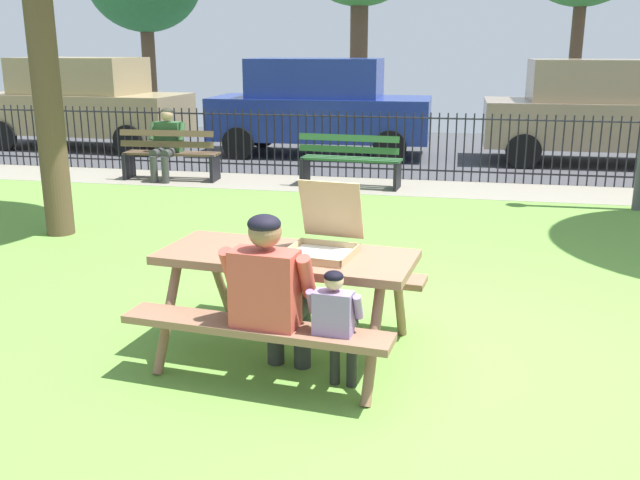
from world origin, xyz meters
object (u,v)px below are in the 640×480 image
object	(u,v)px
park_bench_left	(170,155)
person_on_park_bench	(166,141)
parked_car_center	(319,106)
pizza_box_open	(325,236)
child_at_table	(336,321)
parked_car_left	(84,102)
picnic_table_foreground	(287,276)
park_bench_center	(350,161)
adult_at_table	(271,292)
parked_car_right	(603,111)

from	to	relation	value
park_bench_left	person_on_park_bench	distance (m)	0.25
park_bench_left	parked_car_center	xyz separation A→B (m)	(1.88, 3.25, 0.59)
park_bench_left	person_on_park_bench	bearing A→B (deg)	164.03
pizza_box_open	child_at_table	xyz separation A→B (m)	(0.20, -0.64, -0.37)
child_at_table	person_on_park_bench	xyz separation A→B (m)	(-4.14, 6.90, 0.13)
child_at_table	parked_car_left	bearing A→B (deg)	126.31
child_at_table	picnic_table_foreground	bearing A→B (deg)	128.85
park_bench_left	person_on_park_bench	size ratio (longest dim) A/B	1.36
pizza_box_open	park_bench_center	bearing A→B (deg)	97.55
adult_at_table	parked_car_right	size ratio (longest dim) A/B	0.27
child_at_table	person_on_park_bench	world-z (taller)	person_on_park_bench
adult_at_table	park_bench_center	distance (m)	6.84
picnic_table_foreground	park_bench_center	bearing A→B (deg)	95.12
picnic_table_foreground	parked_car_right	world-z (taller)	parked_car_right
picnic_table_foreground	park_bench_center	distance (m)	6.33
parked_car_left	parked_car_right	distance (m)	10.70
parked_car_right	person_on_park_bench	bearing A→B (deg)	-156.44
park_bench_left	person_on_park_bench	world-z (taller)	person_on_park_bench
person_on_park_bench	parked_car_right	xyz separation A→B (m)	(7.40, 3.23, 0.35)
parked_car_left	parked_car_center	bearing A→B (deg)	-0.02
child_at_table	parked_car_center	size ratio (longest dim) A/B	0.20
pizza_box_open	person_on_park_bench	xyz separation A→B (m)	(-3.94, 6.26, -0.23)
park_bench_left	parked_car_center	world-z (taller)	parked_car_center
parked_car_right	pizza_box_open	bearing A→B (deg)	-110.05
park_bench_left	parked_car_center	bearing A→B (deg)	59.96
picnic_table_foreground	pizza_box_open	bearing A→B (deg)	12.34
parked_car_center	person_on_park_bench	bearing A→B (deg)	-121.06
adult_at_table	pizza_box_open	bearing A→B (deg)	66.97
park_bench_center	person_on_park_bench	distance (m)	3.12
pizza_box_open	parked_car_right	distance (m)	10.10
pizza_box_open	adult_at_table	world-z (taller)	pizza_box_open
person_on_park_bench	child_at_table	bearing A→B (deg)	-59.02
picnic_table_foreground	child_at_table	world-z (taller)	child_at_table
park_bench_center	park_bench_left	bearing A→B (deg)	-180.00
park_bench_left	parked_car_left	size ratio (longest dim) A/B	0.36
parked_car_right	child_at_table	bearing A→B (deg)	-107.84
adult_at_table	parked_car_left	size ratio (longest dim) A/B	0.26
pizza_box_open	parked_car_left	distance (m)	11.93
picnic_table_foreground	child_at_table	bearing A→B (deg)	-51.15
picnic_table_foreground	adult_at_table	distance (m)	0.51
adult_at_table	parked_car_right	distance (m)	10.72
adult_at_table	parked_car_left	distance (m)	12.25
pizza_box_open	child_at_table	world-z (taller)	pizza_box_open
picnic_table_foreground	parked_car_center	size ratio (longest dim) A/B	0.44
park_bench_center	adult_at_table	bearing A→B (deg)	-85.06
pizza_box_open	park_bench_center	size ratio (longest dim) A/B	0.37
park_bench_center	parked_car_left	bearing A→B (deg)	153.13
park_bench_center	parked_car_center	size ratio (longest dim) A/B	0.37
person_on_park_bench	parked_car_right	world-z (taller)	parked_car_right
parked_car_left	park_bench_left	bearing A→B (deg)	-43.97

